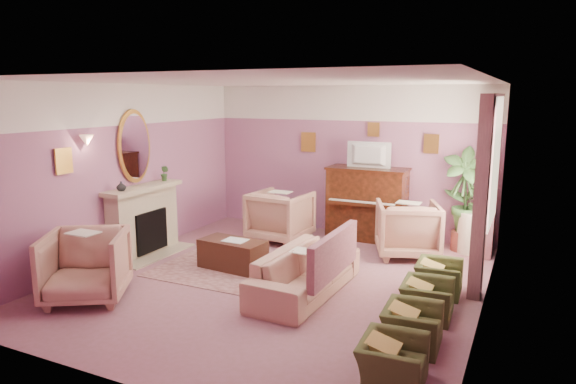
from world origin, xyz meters
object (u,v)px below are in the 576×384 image
at_px(sofa, 305,264).
at_px(olive_chair_a, 393,355).
at_px(floral_armchair_front, 85,263).
at_px(side_table, 473,232).
at_px(olive_chair_c, 427,293).
at_px(floral_armchair_left, 280,213).
at_px(television, 368,153).
at_px(olive_chair_b, 412,320).
at_px(olive_chair_d, 439,272).
at_px(coffee_table, 233,254).
at_px(floral_armchair_right, 408,226).
at_px(piano, 367,204).

bearing_deg(sofa, olive_chair_a, -46.22).
xyz_separation_m(floral_armchair_front, side_table, (4.27, 4.32, -0.16)).
bearing_deg(olive_chair_c, floral_armchair_left, 144.33).
relative_size(television, olive_chair_b, 1.20).
distance_m(olive_chair_a, olive_chair_d, 2.46).
xyz_separation_m(coffee_table, floral_armchair_right, (2.26, 1.79, 0.28)).
height_order(piano, olive_chair_c, piano).
xyz_separation_m(television, coffee_table, (-1.34, -2.45, -1.38)).
bearing_deg(floral_armchair_front, olive_chair_c, 18.92).
bearing_deg(piano, television, -90.00).
xyz_separation_m(piano, sofa, (0.06, -2.93, -0.24)).
relative_size(floral_armchair_right, floral_armchair_front, 1.00).
relative_size(olive_chair_a, olive_chair_c, 1.00).
distance_m(floral_armchair_left, floral_armchair_front, 3.73).
height_order(coffee_table, olive_chair_d, olive_chair_d).
bearing_deg(side_table, piano, 178.77).
bearing_deg(sofa, coffee_table, 163.01).
bearing_deg(olive_chair_a, olive_chair_b, 90.00).
relative_size(floral_armchair_front, olive_chair_b, 1.51).
relative_size(floral_armchair_right, olive_chair_a, 1.51).
xyz_separation_m(olive_chair_b, olive_chair_c, (0.00, 0.82, 0.00)).
distance_m(coffee_table, olive_chair_d, 3.03).
distance_m(piano, olive_chair_b, 4.16).
relative_size(coffee_table, olive_chair_d, 1.49).
relative_size(piano, sofa, 0.69).
bearing_deg(piano, floral_armchair_left, -150.74).
relative_size(coffee_table, floral_armchair_front, 0.99).
relative_size(floral_armchair_right, olive_chair_d, 1.51).
bearing_deg(olive_chair_a, piano, 109.88).
distance_m(sofa, floral_armchair_right, 2.38).
xyz_separation_m(sofa, floral_armchair_left, (-1.45, 2.15, 0.09)).
bearing_deg(television, floral_armchair_front, -119.10).
relative_size(coffee_table, floral_armchair_left, 0.99).
height_order(floral_armchair_left, olive_chair_b, floral_armchair_left).
height_order(floral_armchair_left, olive_chair_d, floral_armchair_left).
xyz_separation_m(floral_armchair_right, olive_chair_d, (0.75, -1.43, -0.22)).
relative_size(piano, olive_chair_b, 2.09).
xyz_separation_m(television, floral_armchair_left, (-1.39, -0.73, -1.09)).
height_order(television, side_table, television).
distance_m(floral_armchair_right, olive_chair_c, 2.39).
relative_size(olive_chair_b, olive_chair_c, 1.00).
bearing_deg(coffee_table, olive_chair_b, -23.14).
xyz_separation_m(floral_armchair_right, olive_chair_b, (0.75, -3.07, -0.22)).
bearing_deg(television, sofa, -88.83).
relative_size(sofa, floral_armchair_right, 2.02).
xyz_separation_m(piano, television, (0.00, -0.05, 0.95)).
xyz_separation_m(piano, side_table, (1.87, -0.04, -0.30)).
xyz_separation_m(coffee_table, sofa, (1.40, -0.43, 0.19)).
xyz_separation_m(piano, coffee_table, (-1.34, -2.50, -0.43)).
bearing_deg(olive_chair_c, side_table, 86.03).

